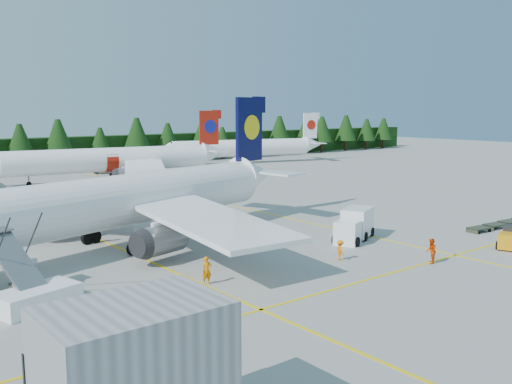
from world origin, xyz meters
TOP-DOWN VIEW (x-y plane):
  - ground at (0.00, 0.00)m, footprint 320.00×320.00m
  - taxi_stripe_a at (-14.00, 20.00)m, footprint 0.25×120.00m
  - taxi_stripe_b at (6.00, 20.00)m, footprint 0.25×120.00m
  - taxi_stripe_cross at (0.00, -6.00)m, footprint 80.00×0.25m
  - treeline_hedge at (0.00, 82.00)m, footprint 220.00×4.00m
  - terminal_building at (-26.00, -14.00)m, footprint 6.00×4.00m
  - airliner_navy at (-16.71, 12.55)m, footprint 43.20×35.10m
  - airliner_red at (3.94, 55.75)m, footprint 38.66×31.61m
  - airliner_far_right at (38.34, 66.53)m, footprint 35.93×11.48m
  - airstairs at (-24.22, 2.73)m, footprint 5.16×7.00m
  - service_truck at (3.72, 2.71)m, footprint 5.99×4.20m
  - baggage_tug at (11.86, -7.58)m, footprint 3.57×2.67m
  - dolly_train at (20.82, -2.66)m, footprint 12.89×1.85m
  - uld_pair at (-24.87, 6.66)m, footprint 4.94×3.45m
  - crew_a at (-13.77, 0.02)m, footprint 0.76×0.56m
  - crew_b at (2.38, -6.20)m, footprint 1.18×1.15m
  - crew_c at (-2.28, -1.26)m, footprint 0.66×0.77m

SIDE VIEW (x-z plane):
  - ground at x=0.00m, z-range 0.00..0.00m
  - taxi_stripe_a at x=-14.00m, z-range 0.00..0.01m
  - taxi_stripe_b at x=6.00m, z-range 0.00..0.01m
  - taxi_stripe_cross at x=0.00m, z-range 0.00..0.01m
  - dolly_train at x=20.82m, z-range 0.34..0.46m
  - crew_c at x=-2.28m, z-range 0.00..1.58m
  - baggage_tug at x=11.86m, z-range -0.02..1.69m
  - airstairs at x=-24.22m, z-range -1.19..3.03m
  - crew_a at x=-13.77m, z-range 0.00..1.89m
  - crew_b at x=2.38m, z-range 0.00..1.92m
  - uld_pair at x=-24.87m, z-range 0.28..1.92m
  - service_truck at x=3.72m, z-range -0.01..2.71m
  - terminal_building at x=-26.00m, z-range 0.00..5.20m
  - treeline_hedge at x=0.00m, z-range 0.00..6.00m
  - airliner_far_right at x=38.34m, z-range -1.98..8.64m
  - airliner_red at x=3.94m, z-range -2.25..9.03m
  - airliner_navy at x=-16.71m, z-range -2.55..10.25m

